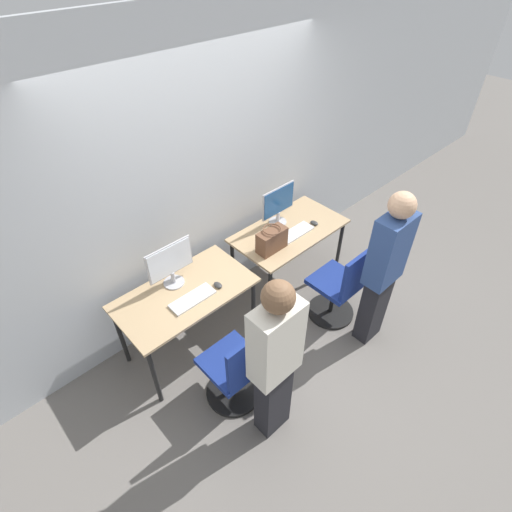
% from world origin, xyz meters
% --- Properties ---
extents(ground_plane, '(20.00, 20.00, 0.00)m').
position_xyz_m(ground_plane, '(0.00, 0.00, 0.00)').
color(ground_plane, slate).
extents(wall_back, '(12.00, 0.05, 2.80)m').
position_xyz_m(wall_back, '(0.00, 0.78, 1.40)').
color(wall_back, '#B7BCC1').
rests_on(wall_back, ground_plane).
extents(desk_left, '(1.19, 0.65, 0.74)m').
position_xyz_m(desk_left, '(-0.65, 0.33, 0.66)').
color(desk_left, tan).
rests_on(desk_left, ground_plane).
extents(monitor_left, '(0.43, 0.18, 0.42)m').
position_xyz_m(monitor_left, '(-0.65, 0.49, 0.97)').
color(monitor_left, '#B2B2B7').
rests_on(monitor_left, desk_left).
extents(keyboard_left, '(0.40, 0.15, 0.02)m').
position_xyz_m(keyboard_left, '(-0.65, 0.21, 0.75)').
color(keyboard_left, silver).
rests_on(keyboard_left, desk_left).
extents(mouse_left, '(0.06, 0.09, 0.03)m').
position_xyz_m(mouse_left, '(-0.40, 0.19, 0.76)').
color(mouse_left, '#333333').
rests_on(mouse_left, desk_left).
extents(office_chair_left, '(0.48, 0.48, 0.92)m').
position_xyz_m(office_chair_left, '(-0.69, -0.38, 0.38)').
color(office_chair_left, black).
rests_on(office_chair_left, ground_plane).
extents(person_left, '(0.36, 0.21, 1.61)m').
position_xyz_m(person_left, '(-0.64, -0.74, 0.88)').
color(person_left, '#232328').
rests_on(person_left, ground_plane).
extents(desk_right, '(1.19, 0.65, 0.74)m').
position_xyz_m(desk_right, '(0.65, 0.33, 0.66)').
color(desk_right, tan).
rests_on(desk_right, ground_plane).
extents(monitor_right, '(0.43, 0.18, 0.42)m').
position_xyz_m(monitor_right, '(0.65, 0.50, 0.97)').
color(monitor_right, '#B2B2B7').
rests_on(monitor_right, desk_right).
extents(keyboard_right, '(0.40, 0.15, 0.02)m').
position_xyz_m(keyboard_right, '(0.65, 0.24, 0.75)').
color(keyboard_right, silver).
rests_on(keyboard_right, desk_right).
extents(mouse_right, '(0.06, 0.09, 0.03)m').
position_xyz_m(mouse_right, '(0.91, 0.22, 0.76)').
color(mouse_right, '#333333').
rests_on(mouse_right, desk_right).
extents(office_chair_right, '(0.48, 0.48, 0.92)m').
position_xyz_m(office_chair_right, '(0.66, -0.37, 0.38)').
color(office_chair_right, black).
rests_on(office_chair_right, ground_plane).
extents(person_right, '(0.36, 0.22, 1.64)m').
position_xyz_m(person_right, '(0.70, -0.73, 0.90)').
color(person_right, '#232328').
rests_on(person_right, ground_plane).
extents(handbag, '(0.30, 0.18, 0.25)m').
position_xyz_m(handbag, '(0.30, 0.23, 0.86)').
color(handbag, brown).
rests_on(handbag, desk_right).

